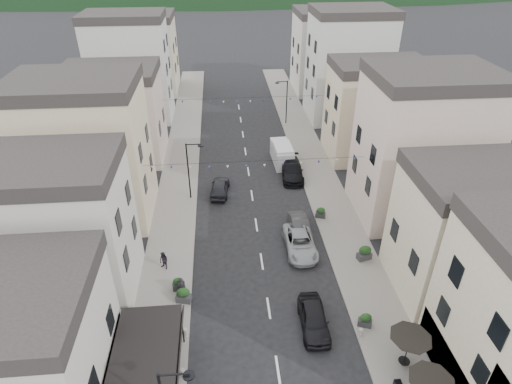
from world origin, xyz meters
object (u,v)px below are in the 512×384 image
parked_car_d (292,170)px  delivery_van (282,153)px  parked_car_a (314,319)px  parked_car_e (220,187)px  pedestrian_b (164,261)px  parked_car_c (300,243)px  parked_car_b (300,226)px  pedestrian_a (181,286)px

parked_car_d → delivery_van: size_ratio=1.10×
parked_car_a → parked_car_e: 18.60m
parked_car_e → pedestrian_b: (-4.51, -10.98, 0.16)m
delivery_van → parked_car_c: bearing=-94.9°
parked_car_a → parked_car_d: bearing=86.5°
delivery_van → parked_car_a: bearing=-95.3°
parked_car_b → pedestrian_a: bearing=-148.5°
delivery_van → pedestrian_a: 22.45m
pedestrian_b → parked_car_a: bearing=7.2°
parked_car_b → parked_car_e: size_ratio=0.98×
parked_car_a → pedestrian_b: pedestrian_b is taller
pedestrian_a → parked_car_b: bearing=0.0°
parked_car_c → parked_car_e: (-6.50, 9.51, 0.00)m
parked_car_a → parked_car_c: bearing=87.9°
pedestrian_b → parked_car_c: bearing=47.0°
parked_car_a → parked_car_e: (-5.99, 17.61, -0.03)m
pedestrian_b → delivery_van: bearing=95.1°
parked_car_c → pedestrian_a: pedestrian_a is taller
parked_car_b → pedestrian_b: pedestrian_b is taller
delivery_van → parked_car_d: bearing=-81.7°
parked_car_c → parked_car_e: bearing=124.0°
parked_car_c → pedestrian_a: 10.45m
parked_car_e → pedestrian_a: 14.24m
parked_car_c → delivery_van: (0.66, 15.62, 0.43)m
parked_car_e → delivery_van: (7.16, 6.11, 0.42)m
parked_car_c → pedestrian_b: size_ratio=3.39×
parked_car_e → pedestrian_a: pedestrian_a is taller
parked_car_a → parked_car_c: (0.51, 8.10, -0.03)m
parked_car_d → delivery_van: (-0.64, 3.32, 0.36)m
parked_car_b → parked_car_e: bearing=131.1°
parked_car_a → pedestrian_a: bearing=159.2°
parked_car_e → delivery_van: 9.42m
delivery_van → pedestrian_a: bearing=-119.4°
parked_car_d → delivery_van: delivery_van is taller
parked_car_d → parked_car_e: bearing=-156.6°
parked_car_a → parked_car_b: 10.44m
parked_car_a → parked_car_d: 20.48m
parked_car_d → parked_car_e: (-7.79, -2.78, -0.07)m
parked_car_d → pedestrian_b: 18.46m
parked_car_a → pedestrian_a: (-8.97, 3.68, 0.14)m
parked_car_a → parked_car_b: (0.91, 10.40, -0.07)m
parked_car_b → delivery_van: bearing=86.2°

